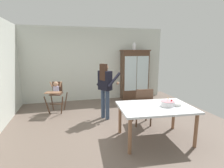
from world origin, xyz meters
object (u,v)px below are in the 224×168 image
ceramic_vase (134,47)px  high_chair_with_toddler (56,91)px  china_cabinet (135,74)px  dining_chair_far_side (143,104)px  serving_bowl (177,104)px  adult_person (105,84)px  dining_table (156,110)px  birthday_cake (168,103)px

ceramic_vase → high_chair_with_toddler: bearing=-162.8°
china_cabinet → dining_chair_far_side: china_cabinet is taller
ceramic_vase → serving_bowl: (-0.31, -3.28, -1.24)m
adult_person → dining_table: adult_person is taller
ceramic_vase → high_chair_with_toddler: ceramic_vase is taller
ceramic_vase → serving_bowl: ceramic_vase is taller
ceramic_vase → high_chair_with_toddler: 3.27m
ceramic_vase → china_cabinet: bearing=-5.2°
china_cabinet → high_chair_with_toddler: (-2.89, -0.88, -0.30)m
ceramic_vase → dining_chair_far_side: (-0.70, -2.47, -1.45)m
dining_chair_far_side → adult_person: bearing=-33.3°
high_chair_with_toddler → adult_person: bearing=-19.3°
birthday_cake → dining_chair_far_side: (-0.20, 0.77, -0.24)m
high_chair_with_toddler → birthday_cake: bearing=-30.8°
dining_chair_far_side → serving_bowl: bearing=123.4°
dining_chair_far_side → high_chair_with_toddler: bearing=-29.0°
china_cabinet → dining_table: 3.32m
china_cabinet → dining_chair_far_side: 2.61m
high_chair_with_toddler → serving_bowl: (2.54, -2.40, 0.11)m
china_cabinet → dining_table: size_ratio=1.19×
ceramic_vase → birthday_cake: ceramic_vase is taller
serving_bowl → ceramic_vase: bearing=84.6°
high_chair_with_toddler → dining_table: high_chair_with_toddler is taller
adult_person → dining_chair_far_side: bearing=-164.6°
ceramic_vase → high_chair_with_toddler: (-2.85, -0.88, -1.35)m
high_chair_with_toddler → dining_chair_far_side: (2.15, -1.59, -0.10)m
china_cabinet → adult_person: 2.35m
adult_person → serving_bowl: size_ratio=8.50×
dining_table → birthday_cake: 0.29m
serving_bowl → birthday_cake: bearing=169.0°
high_chair_with_toddler → dining_table: (2.09, -2.33, -0.00)m
birthday_cake → serving_bowl: bearing=-11.0°
serving_bowl → dining_chair_far_side: dining_chair_far_side is taller
ceramic_vase → serving_bowl: 3.52m
dining_table → china_cabinet: bearing=76.0°
high_chair_with_toddler → dining_chair_far_side: 2.67m
high_chair_with_toddler → dining_table: size_ratio=0.60×
dining_chair_far_side → ceramic_vase: bearing=-98.3°
china_cabinet → serving_bowl: 3.30m
ceramic_vase → birthday_cake: 3.50m
dining_table → birthday_cake: (0.25, -0.04, 0.14)m
china_cabinet → dining_chair_far_side: (-0.74, -2.47, -0.39)m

